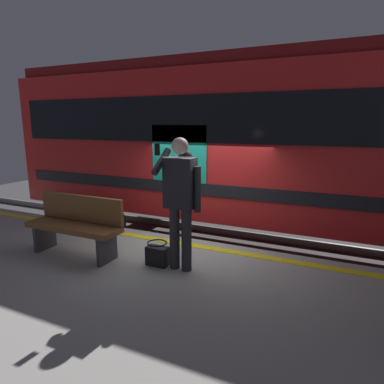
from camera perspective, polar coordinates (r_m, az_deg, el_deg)
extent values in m
plane|color=#3D3D3F|center=(6.26, -0.80, -16.03)|extent=(24.96, 24.96, 0.00)
cube|color=gray|center=(4.23, -17.03, -24.19)|extent=(14.82, 5.01, 0.94)
cube|color=yellow|center=(5.62, -2.16, -8.77)|extent=(14.53, 0.16, 0.01)
cube|color=slate|center=(7.56, 4.51, -10.28)|extent=(19.27, 0.08, 0.16)
cube|color=slate|center=(8.84, 7.76, -7.03)|extent=(19.27, 0.08, 0.16)
cube|color=red|center=(7.35, 19.89, 7.57)|extent=(13.58, 2.76, 3.03)
cube|color=maroon|center=(7.43, 20.83, 20.24)|extent=(13.31, 2.54, 0.24)
cube|color=black|center=(5.94, 19.01, 11.91)|extent=(12.90, 0.03, 0.90)
cube|color=black|center=(6.08, 18.15, -1.03)|extent=(12.90, 0.03, 0.24)
cube|color=#19A58C|center=(6.66, -2.31, 6.57)|extent=(1.20, 0.02, 1.14)
cylinder|color=black|center=(8.33, -13.89, -4.86)|extent=(0.84, 0.12, 0.84)
cylinder|color=black|center=(10.09, -6.09, -1.66)|extent=(0.84, 0.12, 0.84)
cylinder|color=#262628|center=(4.51, -0.96, -8.20)|extent=(0.14, 0.14, 0.88)
cylinder|color=#262628|center=(4.58, -3.01, -7.87)|extent=(0.14, 0.14, 0.88)
cube|color=black|center=(4.34, -2.06, 1.57)|extent=(0.40, 0.24, 0.66)
sphere|color=black|center=(4.44, -1.16, 5.87)|extent=(0.20, 0.20, 0.20)
sphere|color=beige|center=(4.28, -2.11, 7.93)|extent=(0.22, 0.22, 0.22)
cylinder|color=black|center=(4.25, 0.95, 0.44)|extent=(0.09, 0.09, 0.60)
cylinder|color=black|center=(4.34, -5.30, 5.29)|extent=(0.09, 0.42, 0.33)
cube|color=black|center=(4.24, -6.02, 7.29)|extent=(0.07, 0.02, 0.15)
cube|color=black|center=(4.78, -5.98, -10.92)|extent=(0.31, 0.16, 0.27)
torus|color=black|center=(4.71, -6.03, -8.71)|extent=(0.29, 0.29, 0.02)
cube|color=brown|center=(5.30, -19.78, -5.69)|extent=(1.54, 0.44, 0.08)
cube|color=brown|center=(5.36, -18.55, -2.62)|extent=(1.54, 0.06, 0.40)
cube|color=#333338|center=(4.98, -14.44, -9.23)|extent=(0.06, 0.40, 0.45)
cube|color=#333338|center=(5.80, -24.02, -6.86)|extent=(0.06, 0.40, 0.45)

